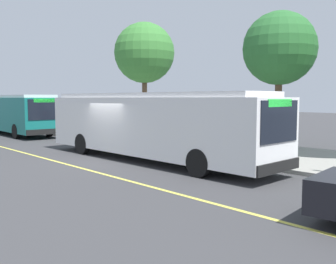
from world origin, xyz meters
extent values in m
plane|color=#38383A|center=(0.00, 0.00, 0.00)|extent=(120.00, 120.00, 0.00)
cube|color=gray|center=(0.00, 6.00, 0.07)|extent=(44.00, 6.40, 0.15)
cube|color=#E0D64C|center=(0.00, -2.20, 0.00)|extent=(36.00, 0.14, 0.01)
cube|color=white|center=(1.49, 1.00, 1.55)|extent=(12.48, 2.83, 2.40)
cube|color=silver|center=(1.49, 1.00, 2.85)|extent=(11.48, 2.56, 0.20)
cube|color=black|center=(7.72, 1.14, 1.98)|extent=(0.09, 2.17, 1.34)
cube|color=black|center=(1.46, 2.29, 1.84)|extent=(10.93, 0.29, 1.06)
cube|color=#197259|center=(1.46, 2.29, 0.57)|extent=(11.80, 0.30, 0.28)
cube|color=#26D83F|center=(7.72, 1.14, 2.57)|extent=(0.06, 1.40, 0.24)
cube|color=black|center=(7.73, 1.14, 0.53)|extent=(0.14, 2.50, 0.36)
cylinder|color=black|center=(5.31, 2.24, 0.50)|extent=(1.01, 0.30, 1.00)
cylinder|color=black|center=(5.37, -0.07, 0.50)|extent=(1.01, 0.30, 1.00)
cylinder|color=black|center=(-2.26, 2.07, 0.50)|extent=(1.01, 0.30, 1.00)
cylinder|color=black|center=(-2.21, -0.24, 0.50)|extent=(1.01, 0.30, 1.00)
cube|color=#146B66|center=(-14.73, 1.30, 1.55)|extent=(10.43, 2.77, 2.40)
cube|color=silver|center=(-14.73, 1.30, 2.85)|extent=(9.59, 2.49, 0.20)
cube|color=black|center=(-9.52, 1.19, 1.98)|extent=(0.09, 2.17, 1.34)
cube|color=black|center=(-14.70, 2.59, 1.84)|extent=(9.13, 0.23, 1.06)
cube|color=silver|center=(-14.70, 2.59, 0.57)|extent=(9.86, 0.24, 0.28)
cube|color=#26D83F|center=(-9.52, 1.19, 2.57)|extent=(0.06, 1.40, 0.24)
cube|color=black|center=(-9.51, 1.19, 0.53)|extent=(0.13, 2.50, 0.36)
cylinder|color=black|center=(-11.49, 2.38, 0.50)|extent=(1.01, 0.30, 1.00)
cylinder|color=black|center=(-11.53, 0.07, 0.50)|extent=(1.01, 0.30, 1.00)
cylinder|color=black|center=(-17.82, 2.52, 0.50)|extent=(1.01, 0.30, 1.00)
cylinder|color=#333338|center=(-0.13, 6.15, 1.35)|extent=(0.10, 0.10, 2.40)
cylinder|color=#333338|center=(-0.13, 4.85, 1.35)|extent=(0.10, 0.10, 2.40)
cylinder|color=#333338|center=(-2.73, 6.15, 1.35)|extent=(0.10, 0.10, 2.40)
cylinder|color=#333338|center=(-2.73, 4.85, 1.35)|extent=(0.10, 0.10, 2.40)
cube|color=#333338|center=(-1.43, 5.50, 2.59)|extent=(2.90, 1.60, 0.08)
cube|color=#4C606B|center=(-1.43, 6.15, 1.35)|extent=(2.47, 0.04, 2.16)
cube|color=navy|center=(-2.73, 5.50, 1.30)|extent=(0.06, 1.11, 1.82)
cube|color=brown|center=(-1.20, 5.50, 0.60)|extent=(1.60, 0.44, 0.06)
cube|color=brown|center=(-1.20, 5.74, 0.88)|extent=(1.60, 0.05, 0.44)
cube|color=#333338|center=(-1.92, 5.50, 0.38)|extent=(0.08, 0.40, 0.45)
cube|color=#333338|center=(-0.48, 5.50, 0.38)|extent=(0.08, 0.40, 0.45)
cylinder|color=#333338|center=(0.52, 3.36, 1.55)|extent=(0.07, 0.07, 2.80)
cube|color=white|center=(0.52, 3.34, 2.65)|extent=(0.44, 0.03, 0.56)
cube|color=red|center=(0.52, 3.33, 2.65)|extent=(0.40, 0.01, 0.16)
cylinder|color=#282D47|center=(-1.36, 4.77, 0.57)|extent=(0.14, 0.14, 0.85)
cylinder|color=#282D47|center=(-1.36, 4.59, 0.57)|extent=(0.14, 0.14, 0.85)
cube|color=red|center=(-1.36, 4.68, 1.31)|extent=(0.24, 0.40, 0.62)
sphere|color=tan|center=(-1.36, 4.68, 1.73)|extent=(0.22, 0.22, 0.22)
cylinder|color=brown|center=(-6.99, 7.51, 2.23)|extent=(0.36, 0.36, 4.16)
sphere|color=#387A33|center=(-6.99, 7.51, 5.90)|extent=(4.24, 4.24, 4.24)
cylinder|color=brown|center=(3.35, 8.12, 2.01)|extent=(0.36, 0.36, 3.72)
sphere|color=#28662D|center=(3.35, 8.12, 5.28)|extent=(3.78, 3.78, 3.78)
camera|label=1|loc=(14.25, -9.59, 2.72)|focal=40.85mm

